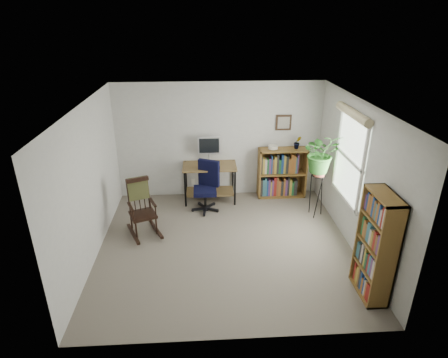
{
  "coord_description": "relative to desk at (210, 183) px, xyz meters",
  "views": [
    {
      "loc": [
        -0.35,
        -5.33,
        3.6
      ],
      "look_at": [
        0.0,
        0.4,
        1.05
      ],
      "focal_mm": 30.0,
      "sensor_mm": 36.0,
      "label": 1
    }
  ],
  "objects": [
    {
      "name": "framed_picture",
      "position": [
        1.52,
        0.27,
        1.18
      ],
      "size": [
        0.32,
        0.04,
        0.32
      ],
      "primitive_type": null,
      "color": "black",
      "rests_on": "wall_back"
    },
    {
      "name": "monitor",
      "position": [
        0.0,
        0.14,
        0.67
      ],
      "size": [
        0.46,
        0.16,
        0.56
      ],
      "primitive_type": null,
      "color": "silver",
      "rests_on": "desk"
    },
    {
      "name": "ceiling",
      "position": [
        0.21,
        -1.7,
        2.01
      ],
      "size": [
        4.2,
        4.0,
        0.0
      ],
      "primitive_type": "cube",
      "color": "silver",
      "rests_on": "ground"
    },
    {
      "name": "wall_left",
      "position": [
        -1.89,
        -1.7,
        0.81
      ],
      "size": [
        0.0,
        4.0,
        2.4
      ],
      "primitive_type": "cube",
      "color": "silver",
      "rests_on": "ground"
    },
    {
      "name": "keyboard",
      "position": [
        0.0,
        -0.12,
        0.4
      ],
      "size": [
        0.4,
        0.15,
        0.02
      ],
      "primitive_type": "cube",
      "color": "black",
      "rests_on": "desk"
    },
    {
      "name": "wall_back",
      "position": [
        0.21,
        0.3,
        0.81
      ],
      "size": [
        4.2,
        0.0,
        2.4
      ],
      "primitive_type": "cube",
      "color": "silver",
      "rests_on": "ground"
    },
    {
      "name": "low_bookshelf",
      "position": [
        1.52,
        0.12,
        0.14
      ],
      "size": [
        1.0,
        0.33,
        1.06
      ],
      "primitive_type": null,
      "color": "brown",
      "rests_on": "floor"
    },
    {
      "name": "wall_front",
      "position": [
        0.21,
        -3.7,
        0.81
      ],
      "size": [
        4.2,
        0.0,
        2.4
      ],
      "primitive_type": "cube",
      "color": "silver",
      "rests_on": "ground"
    },
    {
      "name": "floor",
      "position": [
        0.21,
        -1.7,
        -0.39
      ],
      "size": [
        4.2,
        4.0,
        0.0
      ],
      "primitive_type": "cube",
      "color": "slate",
      "rests_on": "ground"
    },
    {
      "name": "tall_bookshelf",
      "position": [
        2.13,
        -2.99,
        0.38
      ],
      "size": [
        0.29,
        0.67,
        1.54
      ],
      "primitive_type": null,
      "color": "brown",
      "rests_on": "floor"
    },
    {
      "name": "desk",
      "position": [
        0.0,
        0.0,
        0.0
      ],
      "size": [
        1.08,
        0.6,
        0.78
      ],
      "primitive_type": null,
      "color": "brown",
      "rests_on": "floor"
    },
    {
      "name": "window",
      "position": [
        2.27,
        -1.4,
        1.01
      ],
      "size": [
        0.12,
        1.2,
        1.5
      ],
      "primitive_type": null,
      "color": "white",
      "rests_on": "wall_right"
    },
    {
      "name": "spider_plant",
      "position": [
        2.01,
        -0.77,
        1.25
      ],
      "size": [
        1.69,
        1.88,
        1.46
      ],
      "primitive_type": "imported",
      "color": "#2E6F27",
      "rests_on": "plant_stand"
    },
    {
      "name": "wall_right",
      "position": [
        2.31,
        -1.7,
        0.81
      ],
      "size": [
        0.0,
        4.0,
        2.4
      ],
      "primitive_type": "cube",
      "color": "silver",
      "rests_on": "ground"
    },
    {
      "name": "rocking_chair",
      "position": [
        -1.2,
        -1.23,
        0.12
      ],
      "size": [
        0.82,
        1.02,
        1.02
      ],
      "primitive_type": null,
      "rotation": [
        0.0,
        0.0,
        0.39
      ],
      "color": "black",
      "rests_on": "floor"
    },
    {
      "name": "office_chair",
      "position": [
        -0.11,
        -0.44,
        0.11
      ],
      "size": [
        0.73,
        0.73,
        1.01
      ],
      "primitive_type": null,
      "rotation": [
        0.0,
        0.0,
        -0.43
      ],
      "color": "black",
      "rests_on": "floor"
    },
    {
      "name": "potted_plant_small",
      "position": [
        1.8,
        0.13,
        0.72
      ],
      "size": [
        0.13,
        0.24,
        0.11
      ],
      "primitive_type": "imported",
      "color": "#2E6F27",
      "rests_on": "low_bookshelf"
    },
    {
      "name": "plant_stand",
      "position": [
        2.01,
        -0.77,
        0.1
      ],
      "size": [
        0.29,
        0.29,
        0.98
      ],
      "primitive_type": null,
      "rotation": [
        0.0,
        0.0,
        -0.08
      ],
      "color": "black",
      "rests_on": "floor"
    }
  ]
}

